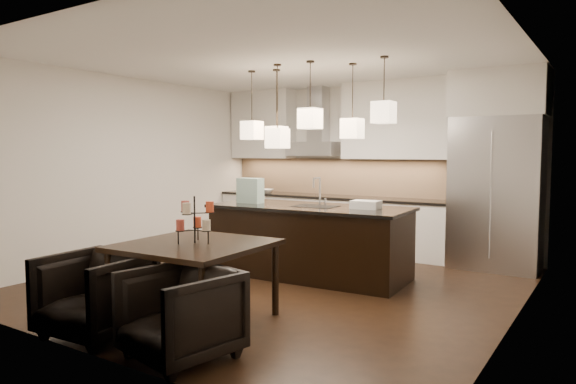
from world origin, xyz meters
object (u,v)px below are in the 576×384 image
Objects in this scene: refrigerator at (496,194)px; armchair_left at (95,295)px; dining_table at (195,282)px; armchair_right at (180,314)px; island_body at (309,243)px.

refrigerator reaches higher than armchair_left.
refrigerator is at bearing 59.04° from armchair_left.
dining_table is at bearing -116.13° from refrigerator.
armchair_right is at bearing -106.67° from refrigerator.
dining_table is 0.93m from armchair_left.
armchair_left is at bearing -116.84° from refrigerator.
island_body reaches higher than armchair_right.
island_body reaches higher than dining_table.
dining_table reaches higher than armchair_left.
island_body is at bearing 112.16° from armchair_right.
armchair_right is (0.54, -0.75, -0.02)m from dining_table.
armchair_left is at bearing -165.82° from armchair_right.
dining_table is at bearing 55.63° from armchair_left.
armchair_right is at bearing -82.68° from island_body.
dining_table is (-1.98, -4.03, -0.69)m from refrigerator.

